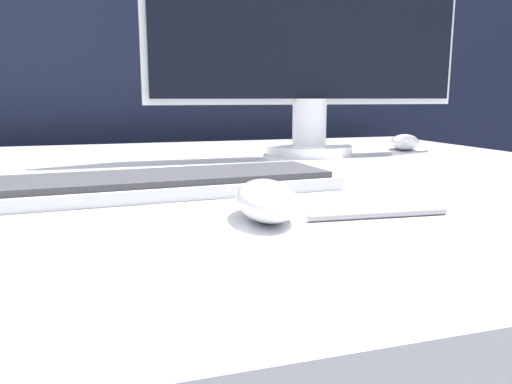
{
  "coord_description": "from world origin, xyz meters",
  "views": [
    {
      "loc": [
        -0.17,
        -0.77,
        0.87
      ],
      "look_at": [
        -0.02,
        -0.28,
        0.77
      ],
      "focal_mm": 35.0,
      "sensor_mm": 36.0,
      "label": 1
    }
  ],
  "objects_px": {
    "computer_mouse_near": "(266,200)",
    "keyboard": "(170,183)",
    "monitor": "(311,36)",
    "computer_mouse_far": "(405,142)"
  },
  "relations": [
    {
      "from": "monitor",
      "to": "computer_mouse_far",
      "type": "distance_m",
      "value": 0.34
    },
    {
      "from": "computer_mouse_near",
      "to": "keyboard",
      "type": "xyz_separation_m",
      "value": [
        -0.07,
        0.17,
        -0.01
      ]
    },
    {
      "from": "computer_mouse_near",
      "to": "monitor",
      "type": "distance_m",
      "value": 0.62
    },
    {
      "from": "keyboard",
      "to": "monitor",
      "type": "distance_m",
      "value": 0.53
    },
    {
      "from": "keyboard",
      "to": "monitor",
      "type": "relative_size",
      "value": 0.64
    },
    {
      "from": "monitor",
      "to": "keyboard",
      "type": "bearing_deg",
      "value": -134.73
    },
    {
      "from": "keyboard",
      "to": "computer_mouse_far",
      "type": "xyz_separation_m",
      "value": [
        0.59,
        0.36,
        0.01
      ]
    },
    {
      "from": "computer_mouse_near",
      "to": "keyboard",
      "type": "distance_m",
      "value": 0.19
    },
    {
      "from": "computer_mouse_near",
      "to": "keyboard",
      "type": "bearing_deg",
      "value": 119.67
    },
    {
      "from": "computer_mouse_near",
      "to": "computer_mouse_far",
      "type": "distance_m",
      "value": 0.75
    }
  ]
}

